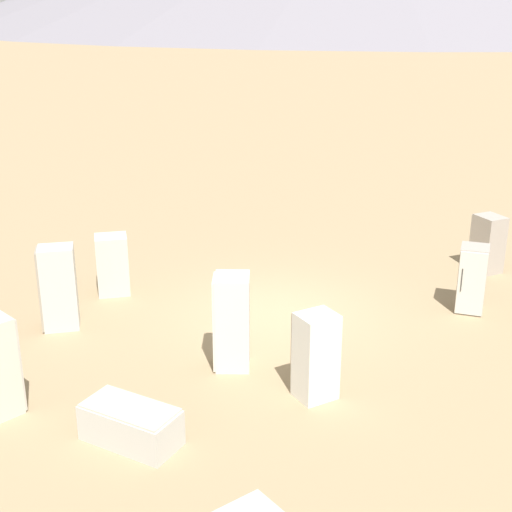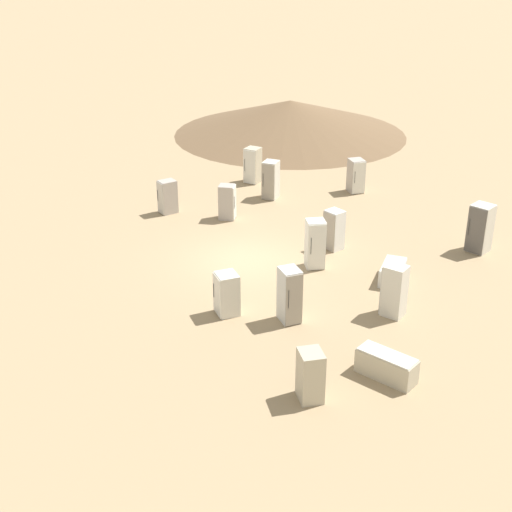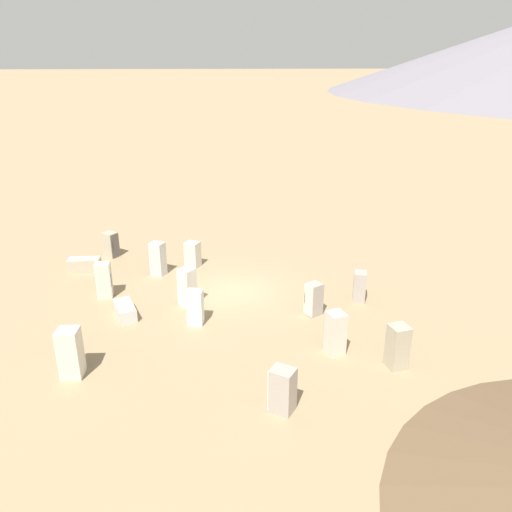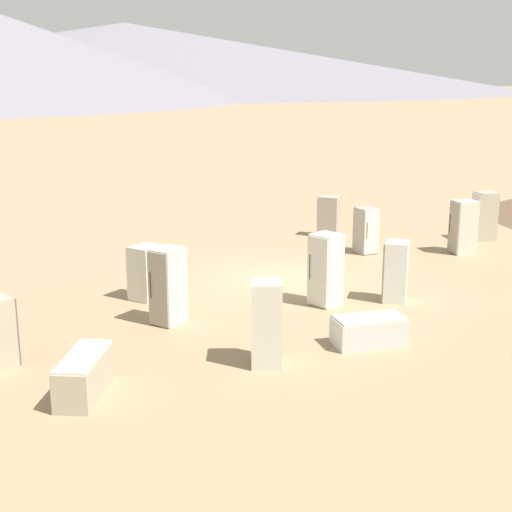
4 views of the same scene
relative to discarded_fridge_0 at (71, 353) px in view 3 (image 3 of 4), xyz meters
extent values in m
plane|color=#9E8460|center=(6.23, 6.47, -0.94)|extent=(1000.00, 1000.00, 0.00)
cube|color=beige|center=(0.00, -0.02, 0.00)|extent=(0.80, 0.78, 1.89)
cube|color=#56514C|center=(0.02, 0.37, 0.00)|extent=(0.73, 0.08, 1.81)
cylinder|color=#2D2D2D|center=(0.29, 0.39, 0.09)|extent=(0.02, 0.02, 0.66)
cube|color=#B2A88E|center=(-1.76, 9.68, -0.58)|extent=(1.70, 0.64, 0.73)
cube|color=beige|center=(-1.76, 9.68, -0.19)|extent=(1.64, 0.62, 0.04)
cube|color=#A89E93|center=(7.34, -2.60, -0.16)|extent=(0.97, 0.95, 1.57)
cube|color=silver|center=(7.02, -2.38, -0.16)|extent=(0.38, 0.54, 1.51)
cylinder|color=#2D2D2D|center=(7.12, -2.18, -0.08)|extent=(0.02, 0.02, 0.55)
cube|color=silver|center=(1.20, 4.34, -0.65)|extent=(1.24, 1.71, 0.59)
cube|color=beige|center=(1.20, 4.34, -0.33)|extent=(1.19, 1.64, 0.04)
cube|color=silver|center=(2.26, 8.93, -0.04)|extent=(0.91, 0.85, 1.80)
cube|color=gray|center=(1.93, 9.11, -0.04)|extent=(0.30, 0.51, 1.73)
cylinder|color=#2D2D2D|center=(2.00, 9.30, 0.05)|extent=(0.02, 0.02, 0.63)
cube|color=silver|center=(3.97, 5.24, -0.03)|extent=(0.91, 0.91, 1.84)
cube|color=silver|center=(3.71, 5.46, -0.03)|extent=(0.45, 0.51, 1.76)
cylinder|color=#2D2D2D|center=(3.84, 5.65, 0.07)|extent=(0.02, 0.02, 0.64)
cube|color=white|center=(4.37, 3.44, -0.16)|extent=(0.75, 0.67, 1.58)
cube|color=gray|center=(4.42, 3.74, -0.16)|extent=(0.62, 0.15, 1.52)
cylinder|color=#2D2D2D|center=(4.65, 3.72, -0.08)|extent=(0.02, 0.02, 0.55)
cube|color=#B2A88E|center=(11.91, -0.49, -0.09)|extent=(0.81, 0.82, 1.72)
cube|color=silver|center=(11.83, -0.13, -0.09)|extent=(0.64, 0.18, 1.65)
cylinder|color=#2D2D2D|center=(12.05, -0.05, 0.00)|extent=(0.02, 0.02, 0.60)
cube|color=beige|center=(-0.09, 6.48, -0.07)|extent=(0.72, 0.66, 1.74)
cube|color=#BCB7AD|center=(0.27, 6.51, -0.07)|extent=(0.09, 0.58, 1.67)
cylinder|color=#2D2D2D|center=(0.31, 6.30, 0.01)|extent=(0.02, 0.02, 0.61)
cube|color=beige|center=(4.05, 9.88, -0.24)|extent=(0.95, 0.92, 1.42)
cube|color=silver|center=(4.21, 10.19, -0.24)|extent=(0.64, 0.36, 1.36)
cylinder|color=#2D2D2D|center=(4.45, 10.09, -0.16)|extent=(0.02, 0.02, 0.50)
cube|color=#B2A88E|center=(-0.73, 11.84, -0.22)|extent=(0.94, 0.92, 1.45)
cube|color=#56514C|center=(-0.42, 11.61, -0.22)|extent=(0.38, 0.49, 1.39)
cylinder|color=#2D2D2D|center=(-0.53, 11.42, -0.15)|extent=(0.02, 0.02, 0.51)
cube|color=#A89E93|center=(9.63, 3.85, -0.19)|extent=(0.85, 0.84, 1.51)
cube|color=silver|center=(9.34, 3.67, -0.19)|extent=(0.33, 0.51, 1.44)
cylinder|color=#2D2D2D|center=(9.21, 3.84, -0.12)|extent=(0.02, 0.02, 0.53)
cube|color=#A89E93|center=(12.06, 5.00, -0.21)|extent=(0.74, 0.82, 1.47)
cube|color=#BCB7AD|center=(12.16, 5.35, -0.21)|extent=(0.54, 0.19, 1.41)
cylinder|color=#2D2D2D|center=(12.36, 5.32, -0.14)|extent=(0.02, 0.02, 0.51)
cube|color=beige|center=(9.84, 0.65, -0.07)|extent=(0.83, 0.87, 1.75)
cube|color=gray|center=(9.72, 1.00, -0.07)|extent=(0.59, 0.23, 1.68)
cylinder|color=#2D2D2D|center=(9.93, 1.10, 0.02)|extent=(0.02, 0.02, 0.61)
camera|label=1|loc=(-3.49, -4.23, 5.63)|focal=50.00mm
camera|label=2|loc=(-9.80, 24.64, 10.56)|focal=50.00mm
camera|label=3|loc=(5.30, -15.85, 9.88)|focal=35.00mm
camera|label=4|loc=(-13.46, 5.62, 4.67)|focal=50.00mm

